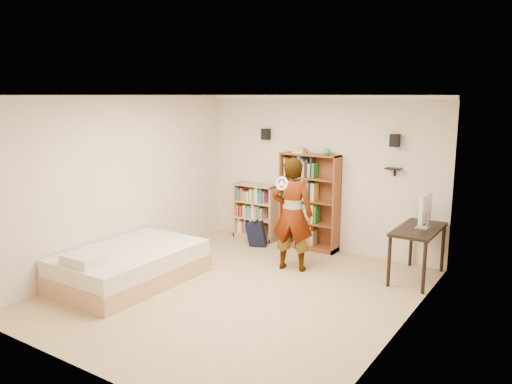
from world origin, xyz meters
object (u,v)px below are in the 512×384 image
tall_bookshelf (309,202)px  computer_desk (417,253)px  low_bookshelf (256,212)px  daybed (130,261)px  person (292,214)px

tall_bookshelf → computer_desk: tall_bookshelf is taller
low_bookshelf → computer_desk: low_bookshelf is taller
low_bookshelf → daybed: bearing=-96.0°
computer_desk → low_bookshelf: bearing=171.6°
tall_bookshelf → person: 1.16m
tall_bookshelf → daybed: (-1.44, -2.90, -0.54)m
low_bookshelf → computer_desk: bearing=-8.4°
computer_desk → daybed: computer_desk is taller
low_bookshelf → person: size_ratio=0.59×
daybed → computer_desk: bearing=34.9°
tall_bookshelf → person: bearing=-75.8°
low_bookshelf → person: (1.42, -1.12, 0.36)m
daybed → person: size_ratio=1.19×
tall_bookshelf → low_bookshelf: tall_bookshelf is taller
computer_desk → person: 1.94m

